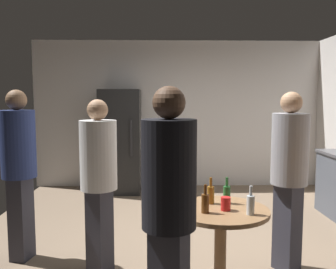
# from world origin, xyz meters

# --- Properties ---
(ground_plane) EXTENTS (5.20, 5.20, 0.10)m
(ground_plane) POSITION_xyz_m (0.00, 0.00, -0.05)
(ground_plane) COLOR #7A6651
(wall_back) EXTENTS (5.32, 0.06, 2.70)m
(wall_back) POSITION_xyz_m (0.00, 2.63, 1.35)
(wall_back) COLOR silver
(wall_back) RESTS_ON ground_plane
(refrigerator) EXTENTS (0.70, 0.68, 1.80)m
(refrigerator) POSITION_xyz_m (-1.03, 2.20, 0.90)
(refrigerator) COLOR black
(refrigerator) RESTS_ON ground_plane
(foreground_table) EXTENTS (0.80, 0.80, 0.73)m
(foreground_table) POSITION_xyz_m (0.16, -1.18, 0.63)
(foreground_table) COLOR olive
(foreground_table) RESTS_ON ground_plane
(beer_bottle_amber) EXTENTS (0.06, 0.06, 0.23)m
(beer_bottle_amber) POSITION_xyz_m (0.09, -1.04, 0.82)
(beer_bottle_amber) COLOR #8C5919
(beer_bottle_amber) RESTS_ON foreground_table
(beer_bottle_brown) EXTENTS (0.06, 0.06, 0.23)m
(beer_bottle_brown) POSITION_xyz_m (0.01, -1.29, 0.82)
(beer_bottle_brown) COLOR #593314
(beer_bottle_brown) RESTS_ON foreground_table
(beer_bottle_green) EXTENTS (0.06, 0.06, 0.23)m
(beer_bottle_green) POSITION_xyz_m (0.24, -1.03, 0.82)
(beer_bottle_green) COLOR #26662D
(beer_bottle_green) RESTS_ON foreground_table
(beer_bottle_clear) EXTENTS (0.06, 0.06, 0.23)m
(beer_bottle_clear) POSITION_xyz_m (0.37, -1.34, 0.82)
(beer_bottle_clear) COLOR silver
(beer_bottle_clear) RESTS_ON foreground_table
(plastic_cup_red) EXTENTS (0.08, 0.08, 0.11)m
(plastic_cup_red) POSITION_xyz_m (0.19, -1.23, 0.79)
(plastic_cup_red) COLOR red
(plastic_cup_red) RESTS_ON foreground_table
(person_in_navy_shirt) EXTENTS (0.40, 0.40, 1.73)m
(person_in_navy_shirt) POSITION_xyz_m (-1.76, -0.48, 1.02)
(person_in_navy_shirt) COLOR #2D2D38
(person_in_navy_shirt) RESTS_ON ground_plane
(person_in_black_shirt) EXTENTS (0.46, 0.46, 1.72)m
(person_in_black_shirt) POSITION_xyz_m (-0.29, -1.92, 1.01)
(person_in_black_shirt) COLOR #2D2D38
(person_in_black_shirt) RESTS_ON ground_plane
(person_in_white_shirt) EXTENTS (0.46, 0.46, 1.64)m
(person_in_white_shirt) POSITION_xyz_m (-0.91, -0.79, 0.96)
(person_in_white_shirt) COLOR #2D2D38
(person_in_white_shirt) RESTS_ON ground_plane
(person_in_gray_shirt) EXTENTS (0.46, 0.46, 1.71)m
(person_in_gray_shirt) POSITION_xyz_m (0.87, -0.78, 1.00)
(person_in_gray_shirt) COLOR #2D2D38
(person_in_gray_shirt) RESTS_ON ground_plane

